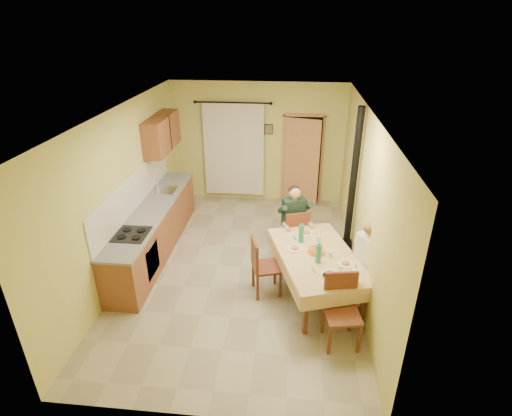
# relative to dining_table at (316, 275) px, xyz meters

# --- Properties ---
(floor) EXTENTS (4.00, 6.00, 0.01)m
(floor) POSITION_rel_dining_table_xyz_m (-1.28, 0.64, -0.38)
(floor) COLOR tan
(floor) RESTS_ON ground
(room_shell) EXTENTS (4.04, 6.04, 2.82)m
(room_shell) POSITION_rel_dining_table_xyz_m (-1.28, 0.64, 1.44)
(room_shell) COLOR #D7D36E
(room_shell) RESTS_ON ground
(kitchen_run) EXTENTS (0.64, 3.64, 1.56)m
(kitchen_run) POSITION_rel_dining_table_xyz_m (-2.99, 1.04, 0.10)
(kitchen_run) COLOR brown
(kitchen_run) RESTS_ON ground
(upper_cabinets) EXTENTS (0.35, 1.40, 0.70)m
(upper_cabinets) POSITION_rel_dining_table_xyz_m (-3.10, 2.34, 1.57)
(upper_cabinets) COLOR brown
(upper_cabinets) RESTS_ON room_shell
(curtain) EXTENTS (1.70, 0.07, 2.22)m
(curtain) POSITION_rel_dining_table_xyz_m (-1.83, 3.54, 0.88)
(curtain) COLOR black
(curtain) RESTS_ON ground
(doorway) EXTENTS (0.96, 0.27, 2.15)m
(doorway) POSITION_rel_dining_table_xyz_m (-0.24, 3.57, 0.67)
(doorway) COLOR black
(doorway) RESTS_ON ground
(dining_table) EXTENTS (1.66, 2.16, 0.76)m
(dining_table) POSITION_rel_dining_table_xyz_m (0.00, 0.00, 0.00)
(dining_table) COLOR #DAB778
(dining_table) RESTS_ON ground
(tableware) EXTENTS (1.01, 1.50, 0.33)m
(tableware) POSITION_rel_dining_table_xyz_m (0.05, -0.09, 0.45)
(tableware) COLOR white
(tableware) RESTS_ON dining_table
(chair_far) EXTENTS (0.57, 0.57, 1.01)m
(chair_far) POSITION_rel_dining_table_xyz_m (-0.37, 1.07, -0.09)
(chair_far) COLOR brown
(chair_far) RESTS_ON ground
(chair_near) EXTENTS (0.53, 0.53, 1.03)m
(chair_near) POSITION_rel_dining_table_xyz_m (0.31, -1.02, -0.09)
(chair_near) COLOR brown
(chair_near) RESTS_ON ground
(chair_right) EXTENTS (0.51, 0.51, 0.93)m
(chair_right) POSITION_rel_dining_table_xyz_m (0.78, -0.08, -0.09)
(chair_right) COLOR brown
(chair_right) RESTS_ON ground
(chair_left) EXTENTS (0.54, 0.54, 0.99)m
(chair_left) POSITION_rel_dining_table_xyz_m (-0.80, -0.02, -0.09)
(chair_left) COLOR brown
(chair_left) RESTS_ON ground
(man_far) EXTENTS (0.65, 0.58, 1.39)m
(man_far) POSITION_rel_dining_table_xyz_m (-0.38, 1.08, 0.50)
(man_far) COLOR #192D23
(man_far) RESTS_ON chair_far
(man_right) EXTENTS (0.62, 0.65, 1.39)m
(man_right) POSITION_rel_dining_table_xyz_m (0.77, -0.09, 0.50)
(man_right) COLOR white
(man_right) RESTS_ON chair_right
(stove_flue) EXTENTS (0.24, 0.24, 2.80)m
(stove_flue) POSITION_rel_dining_table_xyz_m (0.62, 1.24, 0.65)
(stove_flue) COLOR black
(stove_flue) RESTS_ON ground
(picture_back) EXTENTS (0.19, 0.03, 0.23)m
(picture_back) POSITION_rel_dining_table_xyz_m (-1.03, 3.61, 1.37)
(picture_back) COLOR black
(picture_back) RESTS_ON room_shell
(picture_right) EXTENTS (0.03, 0.31, 0.21)m
(picture_right) POSITION_rel_dining_table_xyz_m (0.69, 1.84, 1.47)
(picture_right) COLOR brown
(picture_right) RESTS_ON room_shell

